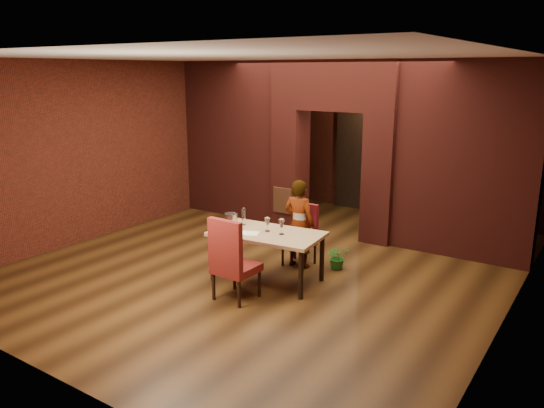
% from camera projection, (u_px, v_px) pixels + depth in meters
% --- Properties ---
extents(floor, '(8.00, 8.00, 0.00)m').
position_uv_depth(floor, '(275.00, 262.00, 8.57)').
color(floor, '#402810').
rests_on(floor, ground).
extents(ceiling, '(7.00, 8.00, 0.04)m').
position_uv_depth(ceiling, '(275.00, 57.00, 7.78)').
color(ceiling, silver).
rests_on(ceiling, ground).
extents(wall_back, '(7.00, 0.04, 3.20)m').
position_uv_depth(wall_back, '(377.00, 138.00, 11.39)').
color(wall_back, maroon).
rests_on(wall_back, ground).
extents(wall_front, '(7.00, 0.04, 3.20)m').
position_uv_depth(wall_front, '(38.00, 226.00, 4.95)').
color(wall_front, maroon).
rests_on(wall_front, ground).
extents(wall_left, '(0.04, 8.00, 3.20)m').
position_uv_depth(wall_left, '(121.00, 147.00, 10.06)').
color(wall_left, maroon).
rests_on(wall_left, ground).
extents(wall_right, '(0.04, 8.00, 3.20)m').
position_uv_depth(wall_right, '(520.00, 193.00, 6.28)').
color(wall_right, maroon).
rests_on(wall_right, ground).
extents(pillar_left, '(0.55, 0.55, 2.30)m').
position_uv_depth(pillar_left, '(291.00, 168.00, 10.41)').
color(pillar_left, maroon).
rests_on(pillar_left, ground).
extents(pillar_right, '(0.55, 0.55, 2.30)m').
position_uv_depth(pillar_right, '(382.00, 179.00, 9.38)').
color(pillar_right, maroon).
rests_on(pillar_right, ground).
extents(lintel, '(2.45, 0.55, 0.90)m').
position_uv_depth(lintel, '(336.00, 85.00, 9.50)').
color(lintel, maroon).
rests_on(lintel, ground).
extents(wing_wall_left, '(2.28, 0.35, 3.20)m').
position_uv_depth(wing_wall_left, '(233.00, 140.00, 11.06)').
color(wing_wall_left, maroon).
rests_on(wing_wall_left, ground).
extents(wing_wall_right, '(2.28, 0.35, 3.20)m').
position_uv_depth(wing_wall_right, '(466.00, 161.00, 8.51)').
color(wing_wall_right, maroon).
rests_on(wing_wall_right, ground).
extents(vent_panel, '(0.40, 0.03, 0.50)m').
position_uv_depth(vent_panel, '(282.00, 200.00, 10.32)').
color(vent_panel, '#A95B31').
rests_on(vent_panel, ground).
extents(rear_door, '(0.90, 0.08, 2.10)m').
position_uv_depth(rear_door, '(358.00, 162.00, 11.70)').
color(rear_door, black).
rests_on(rear_door, ground).
extents(rear_door_frame, '(1.02, 0.04, 2.22)m').
position_uv_depth(rear_door_frame, '(357.00, 162.00, 11.66)').
color(rear_door_frame, black).
rests_on(rear_door_frame, ground).
extents(dining_table, '(1.67, 1.05, 0.74)m').
position_uv_depth(dining_table, '(267.00, 256.00, 7.74)').
color(dining_table, tan).
rests_on(dining_table, ground).
extents(chair_far, '(0.45, 0.45, 0.97)m').
position_uv_depth(chair_far, '(299.00, 235.00, 8.34)').
color(chair_far, maroon).
rests_on(chair_far, ground).
extents(chair_near, '(0.54, 0.54, 1.15)m').
position_uv_depth(chair_near, '(236.00, 258.00, 7.08)').
color(chair_near, maroon).
rests_on(chair_near, ground).
extents(person_seated, '(0.52, 0.36, 1.40)m').
position_uv_depth(person_seated, '(299.00, 224.00, 8.23)').
color(person_seated, silver).
rests_on(person_seated, ground).
extents(wine_glass_a, '(0.08, 0.08, 0.19)m').
position_uv_depth(wine_glass_a, '(267.00, 224.00, 7.70)').
color(wine_glass_a, white).
rests_on(wine_glass_a, dining_table).
extents(wine_glass_b, '(0.08, 0.08, 0.21)m').
position_uv_depth(wine_glass_b, '(268.00, 225.00, 7.66)').
color(wine_glass_b, white).
rests_on(wine_glass_b, dining_table).
extents(wine_glass_c, '(0.09, 0.09, 0.23)m').
position_uv_depth(wine_glass_c, '(282.00, 227.00, 7.52)').
color(wine_glass_c, white).
rests_on(wine_glass_c, dining_table).
extents(tasting_sheet, '(0.35, 0.31, 0.00)m').
position_uv_depth(tasting_sheet, '(248.00, 233.00, 7.59)').
color(tasting_sheet, white).
rests_on(tasting_sheet, dining_table).
extents(wine_bucket, '(0.19, 0.19, 0.23)m').
position_uv_depth(wine_bucket, '(231.00, 221.00, 7.79)').
color(wine_bucket, silver).
rests_on(wine_bucket, dining_table).
extents(water_bottle, '(0.06, 0.06, 0.27)m').
position_uv_depth(water_bottle, '(244.00, 216.00, 8.00)').
color(water_bottle, white).
rests_on(water_bottle, dining_table).
extents(potted_plant, '(0.47, 0.47, 0.39)m').
position_uv_depth(potted_plant, '(338.00, 257.00, 8.24)').
color(potted_plant, '#21691D').
rests_on(potted_plant, ground).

